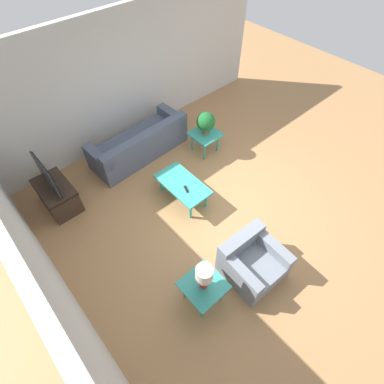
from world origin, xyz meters
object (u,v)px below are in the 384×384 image
Objects in this scene: side_table_lamp at (203,287)px; potted_plant at (206,122)px; side_table_plant at (205,136)px; armchair at (252,262)px; television at (46,176)px; sofa at (140,144)px; tv_stand_chest at (57,195)px; coffee_table at (183,185)px; table_lamp at (204,275)px.

potted_plant is (2.43, -2.31, 0.36)m from side_table_lamp.
side_table_plant is 1.00× the size of side_table_lamp.
television reaches higher than armchair.
potted_plant is at bearing 140.65° from sofa.
tv_stand_chest is at bearing 1.19° from sofa.
armchair is (-3.44, 0.29, -0.00)m from sofa.
side_table_lamp is 0.65× the size of tv_stand_chest.
television is at bearing 90.00° from tv_stand_chest.
sofa is at bearing -86.01° from television.
tv_stand_chest is (1.44, 1.85, -0.11)m from coffee_table.
side_table_lamp is 3.26m from television.
table_lamp is (0.17, 0.89, 0.52)m from armchair.
side_table_lamp is at bearing 148.21° from coffee_table.
television is at bearing 14.38° from table_lamp.
tv_stand_chest is 3.23m from potted_plant.
table_lamp is at bearing -165.70° from tv_stand_chest.
side_table_lamp is at bearing 136.41° from side_table_plant.
sofa is 3.45m from armchair.
television is (3.13, 0.80, 0.39)m from side_table_lamp.
coffee_table is 2.35m from tv_stand_chest.
side_table_plant is at bearing -43.59° from side_table_lamp.
sofa is 2.06× the size of coffee_table.
armchair is at bearing -100.80° from table_lamp.
tv_stand_chest is 0.54m from television.
television reaches higher than coffee_table.
potted_plant reaches higher than table_lamp.
armchair is at bearing -100.80° from side_table_lamp.
coffee_table is 1.51m from potted_plant.
armchair is 1.53× the size of side_table_lamp.
sofa is 4.35× the size of potted_plant.
potted_plant reaches higher than side_table_lamp.
sofa is 3.51m from table_lamp.
table_lamp is at bearing -165.62° from television.
side_table_plant reaches higher than coffee_table.
side_table_plant is at bearing 64.28° from armchair.
coffee_table is (-1.58, 0.12, 0.11)m from sofa.
side_table_lamp is (0.17, 0.89, 0.14)m from armchair.
potted_plant is at bearing -59.78° from coffee_table.
coffee_table is 1.83× the size of side_table_plant.
armchair is 1.87m from coffee_table.
coffee_table is 1.46m from side_table_plant.
armchair is at bearing -152.92° from television.
coffee_table is 1.20× the size of tv_stand_chest.
armchair is 1.00× the size of tv_stand_chest.
potted_plant is at bearing -43.59° from table_lamp.
table_lamp is (-2.43, 2.31, 0.02)m from potted_plant.
coffee_table is at bearing -31.79° from side_table_lamp.
television reaches higher than potted_plant.
table_lamp reaches higher than tv_stand_chest.
tv_stand_chest is at bearing 14.30° from side_table_lamp.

